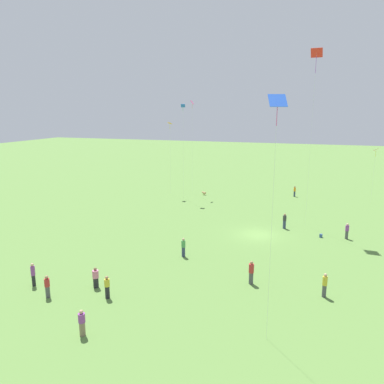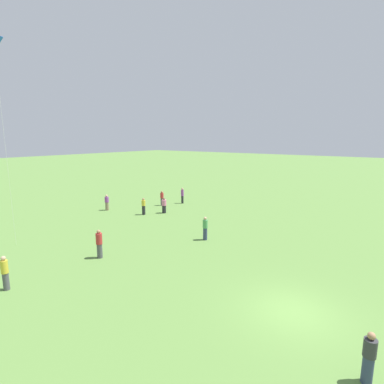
{
  "view_description": "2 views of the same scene",
  "coord_description": "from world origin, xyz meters",
  "px_view_note": "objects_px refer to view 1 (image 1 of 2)",
  "views": [
    {
      "loc": [
        39.52,
        5.61,
        13.4
      ],
      "look_at": [
        7.51,
        -5.14,
        6.01
      ],
      "focal_mm": 35.0,
      "sensor_mm": 36.0,
      "label": 1
    },
    {
      "loc": [
        -3.62,
        12.59,
        7.77
      ],
      "look_at": [
        10.23,
        -6.21,
        3.46
      ],
      "focal_mm": 28.0,
      "sensor_mm": 36.0,
      "label": 2
    }
  ],
  "objects_px": {
    "person_0": "(47,287)",
    "picnic_bag_0": "(321,236)",
    "person_8": "(183,247)",
    "kite_8": "(183,114)",
    "person_10": "(285,221)",
    "person_9": "(295,191)",
    "person_7": "(347,231)",
    "kite_2": "(170,129)",
    "person_2": "(325,285)",
    "kite_6": "(316,60)",
    "person_1": "(82,323)",
    "dog_0": "(204,193)",
    "kite_4": "(376,152)",
    "person_6": "(107,287)",
    "person_3": "(33,274)",
    "person_4": "(251,273)",
    "person_5": "(96,278)",
    "kite_3": "(277,112)",
    "kite_5": "(192,109)"
  },
  "relations": [
    {
      "from": "person_0",
      "to": "picnic_bag_0",
      "type": "relative_size",
      "value": 4.55
    },
    {
      "from": "person_8",
      "to": "kite_8",
      "type": "bearing_deg",
      "value": 126.12
    },
    {
      "from": "person_8",
      "to": "person_10",
      "type": "xyz_separation_m",
      "value": [
        -11.74,
        8.19,
        -0.02
      ]
    },
    {
      "from": "person_9",
      "to": "person_7",
      "type": "bearing_deg",
      "value": -114.6
    },
    {
      "from": "person_10",
      "to": "kite_2",
      "type": "height_order",
      "value": "kite_2"
    },
    {
      "from": "person_2",
      "to": "person_10",
      "type": "distance_m",
      "value": 16.28
    },
    {
      "from": "kite_6",
      "to": "person_1",
      "type": "bearing_deg",
      "value": 115.21
    },
    {
      "from": "kite_2",
      "to": "dog_0",
      "type": "bearing_deg",
      "value": -89.56
    },
    {
      "from": "person_7",
      "to": "kite_4",
      "type": "height_order",
      "value": "kite_4"
    },
    {
      "from": "person_1",
      "to": "person_9",
      "type": "xyz_separation_m",
      "value": [
        -42.87,
        9.8,
        0.02
      ]
    },
    {
      "from": "person_6",
      "to": "person_1",
      "type": "bearing_deg",
      "value": -95.26
    },
    {
      "from": "person_3",
      "to": "person_7",
      "type": "distance_m",
      "value": 30.81
    },
    {
      "from": "person_1",
      "to": "person_7",
      "type": "xyz_separation_m",
      "value": [
        -23.95,
        16.36,
        0.04
      ]
    },
    {
      "from": "person_6",
      "to": "person_7",
      "type": "bearing_deg",
      "value": 30.56
    },
    {
      "from": "person_4",
      "to": "person_5",
      "type": "xyz_separation_m",
      "value": [
        4.43,
        -11.26,
        -0.16
      ]
    },
    {
      "from": "person_10",
      "to": "kite_6",
      "type": "relative_size",
      "value": 0.09
    },
    {
      "from": "kite_2",
      "to": "kite_8",
      "type": "relative_size",
      "value": 0.81
    },
    {
      "from": "person_3",
      "to": "kite_2",
      "type": "bearing_deg",
      "value": 24.58
    },
    {
      "from": "person_8",
      "to": "kite_4",
      "type": "bearing_deg",
      "value": 72.1
    },
    {
      "from": "person_0",
      "to": "person_10",
      "type": "height_order",
      "value": "person_10"
    },
    {
      "from": "person_5",
      "to": "person_8",
      "type": "distance_m",
      "value": 9.09
    },
    {
      "from": "person_1",
      "to": "person_5",
      "type": "distance_m",
      "value": 6.37
    },
    {
      "from": "kite_8",
      "to": "picnic_bag_0",
      "type": "relative_size",
      "value": 38.24
    },
    {
      "from": "kite_2",
      "to": "kite_8",
      "type": "height_order",
      "value": "kite_8"
    },
    {
      "from": "person_2",
      "to": "kite_2",
      "type": "distance_m",
      "value": 38.1
    },
    {
      "from": "person_3",
      "to": "person_9",
      "type": "relative_size",
      "value": 1.12
    },
    {
      "from": "person_5",
      "to": "kite_3",
      "type": "xyz_separation_m",
      "value": [
        2.54,
        13.4,
        12.5
      ]
    },
    {
      "from": "person_2",
      "to": "person_3",
      "type": "height_order",
      "value": "person_3"
    },
    {
      "from": "person_9",
      "to": "kite_4",
      "type": "distance_m",
      "value": 12.86
    },
    {
      "from": "person_9",
      "to": "kite_5",
      "type": "bearing_deg",
      "value": 145.78
    },
    {
      "from": "person_1",
      "to": "person_5",
      "type": "relative_size",
      "value": 1.04
    },
    {
      "from": "person_2",
      "to": "kite_3",
      "type": "relative_size",
      "value": 0.13
    },
    {
      "from": "person_5",
      "to": "kite_3",
      "type": "distance_m",
      "value": 18.5
    },
    {
      "from": "person_2",
      "to": "kite_8",
      "type": "height_order",
      "value": "kite_8"
    },
    {
      "from": "person_4",
      "to": "kite_4",
      "type": "bearing_deg",
      "value": 88.48
    },
    {
      "from": "dog_0",
      "to": "picnic_bag_0",
      "type": "relative_size",
      "value": 2.16
    },
    {
      "from": "person_0",
      "to": "kite_5",
      "type": "distance_m",
      "value": 39.08
    },
    {
      "from": "person_8",
      "to": "kite_4",
      "type": "relative_size",
      "value": 0.22
    },
    {
      "from": "person_8",
      "to": "kite_6",
      "type": "relative_size",
      "value": 0.09
    },
    {
      "from": "person_3",
      "to": "kite_6",
      "type": "height_order",
      "value": "kite_6"
    },
    {
      "from": "person_6",
      "to": "kite_8",
      "type": "height_order",
      "value": "kite_8"
    },
    {
      "from": "person_0",
      "to": "person_1",
      "type": "relative_size",
      "value": 1.01
    },
    {
      "from": "person_3",
      "to": "person_10",
      "type": "relative_size",
      "value": 1.05
    },
    {
      "from": "person_6",
      "to": "kite_2",
      "type": "height_order",
      "value": "kite_2"
    },
    {
      "from": "kite_3",
      "to": "person_10",
      "type": "bearing_deg",
      "value": 117.53
    },
    {
      "from": "person_3",
      "to": "person_6",
      "type": "bearing_deg",
      "value": -67.8
    },
    {
      "from": "person_0",
      "to": "kite_4",
      "type": "xyz_separation_m",
      "value": [
        -38.81,
        25.96,
        6.67
      ]
    },
    {
      "from": "person_1",
      "to": "person_10",
      "type": "distance_m",
      "value": 27.3
    },
    {
      "from": "person_2",
      "to": "dog_0",
      "type": "distance_m",
      "value": 34.85
    },
    {
      "from": "person_1",
      "to": "kite_6",
      "type": "height_order",
      "value": "kite_6"
    }
  ]
}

